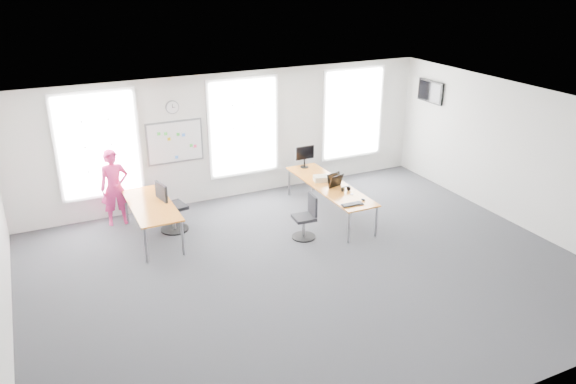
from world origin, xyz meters
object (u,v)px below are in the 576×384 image
keyboard (352,204)px  monitor (305,155)px  headphones (345,189)px  desk_right (329,187)px  chair_right (306,219)px  desk_left (151,207)px  person (115,188)px  chair_left (170,210)px

keyboard → monitor: (0.14, 2.42, 0.31)m
monitor → headphones: bearing=-86.7°
desk_right → monitor: (0.01, 1.24, 0.37)m
keyboard → headphones: size_ratio=2.33×
desk_right → chair_right: chair_right is taller
desk_left → chair_right: size_ratio=2.23×
person → keyboard: size_ratio=3.73×
keyboard → headphones: bearing=78.0°
desk_left → keyboard: 4.09m
chair_right → headphones: 1.22m
chair_left → person: bearing=36.5°
desk_right → desk_left: bearing=172.3°
desk_right → monitor: monitor is taller
person → monitor: size_ratio=3.14×
person → monitor: 4.42m
headphones → person: bearing=137.3°
desk_left → person: bearing=117.7°
monitor → chair_right: bearing=-116.6°
monitor → chair_left: bearing=-171.3°
desk_left → desk_right: bearing=-7.7°
chair_left → monitor: 3.54m
desk_left → keyboard: size_ratio=4.60×
keyboard → desk_right: bearing=91.6°
chair_right → person: (-3.40, 2.35, 0.43)m
desk_left → chair_right: (2.86, -1.33, -0.29)m
monitor → desk_right: bearing=-91.1°
chair_right → person: 4.15m
desk_left → headphones: size_ratio=10.70×
headphones → monitor: 1.74m
headphones → desk_left: bearing=147.4°
keyboard → headphones: (0.26, 0.70, 0.04)m
chair_right → keyboard: bearing=71.9°
person → chair_right: bearing=-32.3°
chair_right → monitor: (1.01, 2.06, 0.62)m
desk_left → headphones: headphones is taller
chair_left → chair_right: bearing=-133.0°
person → headphones: (4.51, -2.02, -0.08)m
desk_left → keyboard: desk_left is taller
person → headphones: 4.94m
chair_left → monitor: (3.45, 0.56, 0.54)m
chair_right → headphones: bearing=111.8°
desk_left → monitor: bearing=10.6°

